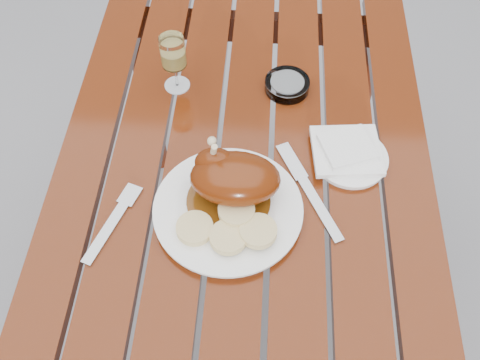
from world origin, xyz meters
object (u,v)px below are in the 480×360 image
at_px(wine_glass, 174,63).
at_px(ashtray, 287,85).
at_px(dinner_plate, 228,210).
at_px(table, 243,248).
at_px(side_plate, 350,158).

distance_m(wine_glass, ashtray, 0.27).
bearing_deg(dinner_plate, ashtray, 72.19).
relative_size(table, side_plate, 7.49).
bearing_deg(ashtray, table, -110.87).
distance_m(table, ashtray, 0.46).
relative_size(dinner_plate, wine_glass, 2.10).
xyz_separation_m(table, wine_glass, (-0.17, 0.23, 0.45)).
xyz_separation_m(wine_glass, side_plate, (0.40, -0.20, -0.06)).
bearing_deg(table, ashtray, 69.13).
height_order(table, dinner_plate, dinner_plate).
bearing_deg(side_plate, wine_glass, 153.70).
height_order(wine_glass, ashtray, wine_glass).
bearing_deg(dinner_plate, table, 78.61).
relative_size(table, dinner_plate, 4.02).
distance_m(wine_glass, side_plate, 0.45).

